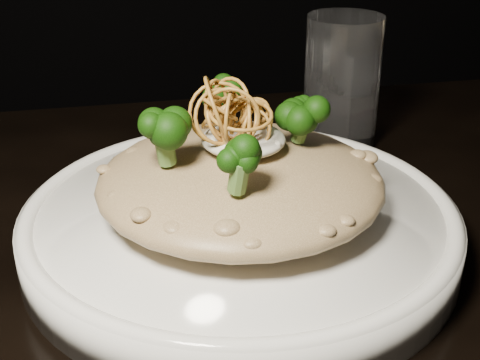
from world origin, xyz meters
name	(u,v)px	position (x,y,z in m)	size (l,w,h in m)	color
plate	(240,227)	(-0.06, 0.07, 0.77)	(0.32, 0.32, 0.03)	white
risotto	(240,181)	(-0.06, 0.06, 0.81)	(0.20, 0.20, 0.04)	brown
broccoli	(236,119)	(-0.07, 0.06, 0.85)	(0.14, 0.14, 0.05)	black
cheese	(243,140)	(-0.06, 0.07, 0.84)	(0.06, 0.06, 0.02)	white
shallots	(235,103)	(-0.07, 0.06, 0.86)	(0.06, 0.06, 0.04)	brown
drinking_glass	(342,82)	(0.07, 0.24, 0.81)	(0.07, 0.07, 0.13)	white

